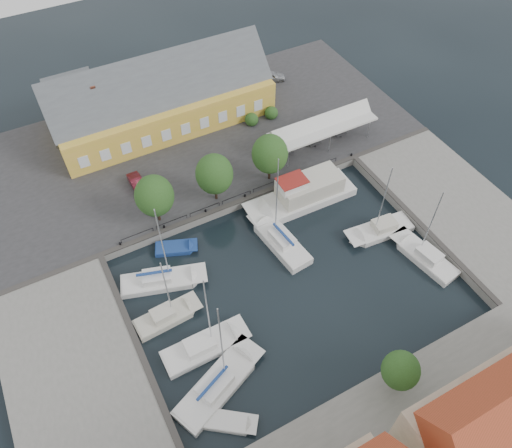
{
  "coord_description": "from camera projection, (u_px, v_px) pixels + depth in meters",
  "views": [
    {
      "loc": [
        -16.68,
        -25.2,
        43.1
      ],
      "look_at": [
        0.0,
        6.0,
        1.5
      ],
      "focal_mm": 35.0,
      "sensor_mm": 36.0,
      "label": 1
    }
  ],
  "objects": [
    {
      "name": "tent_canopy",
      "position": [
        323.0,
        127.0,
        62.07
      ],
      "size": [
        14.0,
        4.0,
        2.83
      ],
      "color": "silver",
      "rests_on": "north_quay"
    },
    {
      "name": "west_boat_a",
      "position": [
        162.0,
        281.0,
        51.21
      ],
      "size": [
        9.11,
        5.04,
        11.72
      ],
      "color": "silver",
      "rests_on": "ground"
    },
    {
      "name": "east_boat_c",
      "position": [
        425.0,
        258.0,
        53.17
      ],
      "size": [
        3.72,
        8.2,
        10.24
      ],
      "color": "silver",
      "rests_on": "ground"
    },
    {
      "name": "west_boat_d",
      "position": [
        218.0,
        386.0,
        44.05
      ],
      "size": [
        9.87,
        6.42,
        12.7
      ],
      "color": "silver",
      "rests_on": "ground"
    },
    {
      "name": "quay_trees",
      "position": [
        214.0,
        174.0,
        54.85
      ],
      "size": [
        18.2,
        4.2,
        6.3
      ],
      "color": "black",
      "rests_on": "north_quay"
    },
    {
      "name": "warehouse",
      "position": [
        157.0,
        100.0,
        64.36
      ],
      "size": [
        28.56,
        14.0,
        9.55
      ],
      "color": "gold",
      "rests_on": "north_quay"
    },
    {
      "name": "trawler",
      "position": [
        304.0,
        195.0,
        58.17
      ],
      "size": [
        13.64,
        4.29,
        5.0
      ],
      "color": "silver",
      "rests_on": "ground"
    },
    {
      "name": "launch_nw",
      "position": [
        176.0,
        249.0,
        54.18
      ],
      "size": [
        4.92,
        3.39,
        0.88
      ],
      "color": "navy",
      "rests_on": "ground"
    },
    {
      "name": "east_quay",
      "position": [
        457.0,
        208.0,
        57.52
      ],
      "size": [
        12.0,
        24.0,
        1.0
      ],
      "primitive_type": "cube",
      "color": "slate",
      "rests_on": "ground"
    },
    {
      "name": "west_quay",
      "position": [
        79.0,
        381.0,
        44.08
      ],
      "size": [
        12.0,
        24.0,
        1.0
      ],
      "primitive_type": "cube",
      "color": "slate",
      "rests_on": "ground"
    },
    {
      "name": "car_red",
      "position": [
        138.0,
        184.0,
        58.4
      ],
      "size": [
        1.46,
        3.96,
        1.3
      ],
      "primitive_type": "imported",
      "rotation": [
        0.0,
        0.0,
        0.02
      ],
      "color": "#55131E",
      "rests_on": "north_quay"
    },
    {
      "name": "north_quay",
      "position": [
        195.0,
        142.0,
        65.08
      ],
      "size": [
        56.0,
        26.0,
        1.0
      ],
      "primitive_type": "cube",
      "color": "#2D2D30",
      "rests_on": "ground"
    },
    {
      "name": "car_silver",
      "position": [
        271.0,
        76.0,
        72.7
      ],
      "size": [
        4.48,
        3.12,
        1.42
      ],
      "primitive_type": "imported",
      "rotation": [
        0.0,
        0.0,
        1.18
      ],
      "color": "#AEB0B6",
      "rests_on": "north_quay"
    },
    {
      "name": "quay_edge_fittings",
      "position": [
        262.0,
        234.0,
        54.23
      ],
      "size": [
        56.0,
        24.72,
        0.4
      ],
      "color": "#383533",
      "rests_on": "north_quay"
    },
    {
      "name": "launch_sw",
      "position": [
        230.0,
        423.0,
        42.15
      ],
      "size": [
        4.63,
        4.04,
        0.98
      ],
      "color": "silver",
      "rests_on": "ground"
    },
    {
      "name": "ground",
      "position": [
        283.0,
        272.0,
        52.32
      ],
      "size": [
        140.0,
        140.0,
        0.0
      ],
      "primitive_type": "plane",
      "color": "black",
      "rests_on": "ground"
    },
    {
      "name": "west_boat_c",
      "position": [
        204.0,
        348.0,
        46.43
      ],
      "size": [
        8.51,
        2.81,
        11.39
      ],
      "color": "silver",
      "rests_on": "ground"
    },
    {
      "name": "east_boat_b",
      "position": [
        380.0,
        231.0,
        55.6
      ],
      "size": [
        8.03,
        3.29,
        10.75
      ],
      "color": "silver",
      "rests_on": "ground"
    },
    {
      "name": "west_boat_b",
      "position": [
        167.0,
        317.0,
        48.49
      ],
      "size": [
        6.82,
        2.68,
        9.37
      ],
      "color": "beige",
      "rests_on": "ground"
    },
    {
      "name": "center_sailboat",
      "position": [
        280.0,
        241.0,
        54.47
      ],
      "size": [
        3.58,
        9.22,
        12.36
      ],
      "color": "silver",
      "rests_on": "ground"
    }
  ]
}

